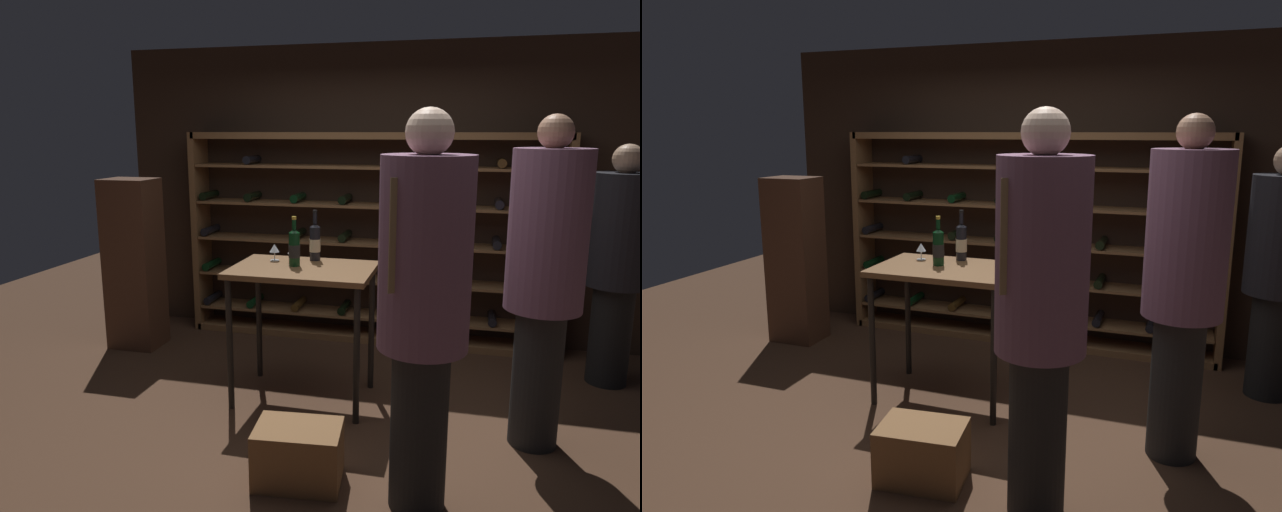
{
  "view_description": "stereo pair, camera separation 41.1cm",
  "coord_description": "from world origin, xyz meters",
  "views": [
    {
      "loc": [
        0.86,
        -3.59,
        1.94
      ],
      "look_at": [
        -0.14,
        0.31,
        1.09
      ],
      "focal_mm": 33.42,
      "sensor_mm": 36.0,
      "label": 1
    },
    {
      "loc": [
        1.26,
        -3.47,
        1.94
      ],
      "look_at": [
        -0.14,
        0.31,
        1.09
      ],
      "focal_mm": 33.42,
      "sensor_mm": 36.0,
      "label": 2
    }
  ],
  "objects": [
    {
      "name": "tasting_table",
      "position": [
        -0.28,
        0.36,
        0.87
      ],
      "size": [
        1.0,
        0.69,
        0.99
      ],
      "color": "brown",
      "rests_on": "ground"
    },
    {
      "name": "wine_rack",
      "position": [
        -0.03,
        1.73,
        0.95
      ],
      "size": [
        3.41,
        0.32,
        1.92
      ],
      "color": "brown",
      "rests_on": "ground"
    },
    {
      "name": "person_bystander_dark_jacket",
      "position": [
        0.66,
        -0.74,
        1.13
      ],
      "size": [
        0.45,
        0.45,
        2.05
      ],
      "rotation": [
        0.0,
        0.0,
        0.58
      ],
      "color": "black",
      "rests_on": "ground"
    },
    {
      "name": "person_guest_khaki",
      "position": [
        1.31,
        0.08,
        1.13
      ],
      "size": [
        0.46,
        0.46,
        2.03
      ],
      "rotation": [
        0.0,
        0.0,
        2.58
      ],
      "color": "black",
      "rests_on": "ground"
    },
    {
      "name": "wine_crate",
      "position": [
        -0.01,
        -0.69,
        0.16
      ],
      "size": [
        0.51,
        0.39,
        0.33
      ],
      "primitive_type": "cube",
      "rotation": [
        0.0,
        0.0,
        0.1
      ],
      "color": "brown",
      "rests_on": "ground"
    },
    {
      "name": "wine_bottle_black_capsule",
      "position": [
        -0.35,
        0.38,
        1.12
      ],
      "size": [
        0.08,
        0.08,
        0.36
      ],
      "color": "black",
      "rests_on": "tasting_table"
    },
    {
      "name": "display_cabinet",
      "position": [
        -2.05,
        1.05,
        0.76
      ],
      "size": [
        0.44,
        0.36,
        1.53
      ],
      "primitive_type": "cube",
      "color": "#4C2D1E",
      "rests_on": "ground"
    },
    {
      "name": "wine_glass_stemmed_left",
      "position": [
        -0.54,
        0.51,
        1.08
      ],
      "size": [
        0.07,
        0.07,
        0.13
      ],
      "color": "silver",
      "rests_on": "tasting_table"
    },
    {
      "name": "ground_plane",
      "position": [
        0.0,
        0.0,
        0.0
      ],
      "size": [
        9.88,
        9.88,
        0.0
      ],
      "primitive_type": "plane",
      "color": "#472D1E"
    },
    {
      "name": "back_wall",
      "position": [
        0.0,
        1.94,
        1.36
      ],
      "size": [
        4.93,
        0.1,
        2.71
      ],
      "primitive_type": "cube",
      "color": "#332319",
      "rests_on": "ground"
    },
    {
      "name": "wine_bottle_green_slim",
      "position": [
        -0.25,
        0.61,
        1.13
      ],
      "size": [
        0.08,
        0.08,
        0.38
      ],
      "color": "black",
      "rests_on": "tasting_table"
    },
    {
      "name": "wine_glass_stemmed_center",
      "position": [
        -0.39,
        0.49,
        1.08
      ],
      "size": [
        0.08,
        0.08,
        0.13
      ],
      "color": "silver",
      "rests_on": "tasting_table"
    },
    {
      "name": "person_guest_blue_shirt",
      "position": [
        1.95,
        1.2,
        1.01
      ],
      "size": [
        0.46,
        0.46,
        1.85
      ],
      "rotation": [
        0.0,
        0.0,
        2.35
      ],
      "color": "black",
      "rests_on": "ground"
    }
  ]
}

